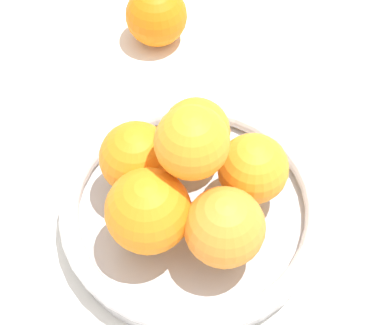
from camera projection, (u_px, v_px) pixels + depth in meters
ground_plane at (192, 221)px, 0.67m from camera, size 4.00×4.00×0.00m
fruit_bowl at (192, 211)px, 0.65m from camera, size 0.27×0.27×0.04m
orange_pile at (188, 178)px, 0.60m from camera, size 0.18×0.19×0.13m
stray_orange at (156, 16)px, 0.80m from camera, size 0.08×0.08×0.08m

